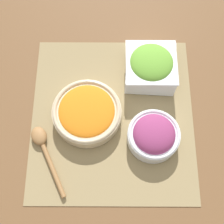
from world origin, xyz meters
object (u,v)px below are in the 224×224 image
at_px(lettuce_bowl, 150,66).
at_px(wooden_spoon, 43,146).
at_px(carrot_bowl, 86,114).
at_px(onion_bowl, 153,135).

relative_size(lettuce_bowl, wooden_spoon, 0.75).
height_order(carrot_bowl, wooden_spoon, carrot_bowl).
height_order(onion_bowl, wooden_spoon, onion_bowl).
distance_m(onion_bowl, wooden_spoon, 0.29).
xyz_separation_m(carrot_bowl, onion_bowl, (-0.06, -0.17, 0.00)).
xyz_separation_m(onion_bowl, wooden_spoon, (-0.02, 0.29, -0.02)).
bearing_deg(onion_bowl, carrot_bowl, 70.79).
bearing_deg(carrot_bowl, wooden_spoon, 127.12).
bearing_deg(onion_bowl, lettuce_bowl, 0.22).
bearing_deg(wooden_spoon, onion_bowl, -85.13).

